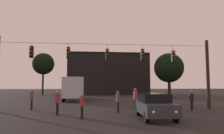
# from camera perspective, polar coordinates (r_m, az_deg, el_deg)

# --- Properties ---
(ground_plane) EXTENTS (168.00, 168.00, 0.00)m
(ground_plane) POSITION_cam_1_polar(r_m,az_deg,el_deg) (30.09, -3.15, -8.84)
(ground_plane) COLOR black
(ground_plane) RESTS_ON ground
(overhead_signal_span) EXTENTS (17.80, 0.44, 5.97)m
(overhead_signal_span) POSITION_cam_1_polar(r_m,az_deg,el_deg) (17.28, -1.39, 0.16)
(overhead_signal_span) COLOR black
(overhead_signal_span) RESTS_ON ground
(city_bus) EXTENTS (3.07, 11.11, 3.00)m
(city_bus) POSITION_cam_1_polar(r_m,az_deg,el_deg) (29.89, -10.37, -5.22)
(city_bus) COLOR #B7BCC6
(city_bus) RESTS_ON ground
(car_near_right) EXTENTS (2.04, 4.42, 1.52)m
(car_near_right) POSITION_cam_1_polar(r_m,az_deg,el_deg) (13.20, 11.52, -10.25)
(car_near_right) COLOR #2D2D33
(car_near_right) RESTS_ON ground
(pedestrian_crossing_left) EXTENTS (0.29, 0.39, 1.69)m
(pedestrian_crossing_left) POSITION_cam_1_polar(r_m,az_deg,el_deg) (18.43, -21.11, -8.00)
(pedestrian_crossing_left) COLOR black
(pedestrian_crossing_left) RESTS_ON ground
(pedestrian_crossing_center) EXTENTS (0.31, 0.40, 1.77)m
(pedestrian_crossing_center) POSITION_cam_1_polar(r_m,az_deg,el_deg) (17.31, 6.39, -8.34)
(pedestrian_crossing_center) COLOR black
(pedestrian_crossing_center) RESTS_ON ground
(pedestrian_crossing_right) EXTENTS (0.25, 0.36, 1.57)m
(pedestrian_crossing_right) POSITION_cam_1_polar(r_m,az_deg,el_deg) (15.82, 1.63, -9.14)
(pedestrian_crossing_right) COLOR black
(pedestrian_crossing_right) RESTS_ON ground
(pedestrian_near_bus) EXTENTS (0.25, 0.37, 1.58)m
(pedestrian_near_bus) POSITION_cam_1_polar(r_m,az_deg,el_deg) (18.24, 20.98, -8.25)
(pedestrian_near_bus) COLOR black
(pedestrian_near_bus) RESTS_ON ground
(pedestrian_trailing) EXTENTS (0.27, 0.38, 1.66)m
(pedestrian_trailing) POSITION_cam_1_polar(r_m,az_deg,el_deg) (14.80, -14.70, -9.06)
(pedestrian_trailing) COLOR black
(pedestrian_trailing) RESTS_ON ground
(pedestrian_far_side) EXTENTS (0.29, 0.39, 1.53)m
(pedestrian_far_side) POSITION_cam_1_polar(r_m,az_deg,el_deg) (12.97, -8.20, -10.13)
(pedestrian_far_side) COLOR black
(pedestrian_far_side) RESTS_ON ground
(corner_building) EXTENTS (17.53, 10.44, 9.04)m
(corner_building) POSITION_cam_1_polar(r_m,az_deg,el_deg) (48.79, -1.27, -2.06)
(corner_building) COLOR black
(corner_building) RESTS_ON ground
(tree_left_silhouette) EXTENTS (4.33, 4.33, 8.48)m
(tree_left_silhouette) POSITION_cam_1_polar(r_m,az_deg,el_deg) (44.13, -18.29, 0.80)
(tree_left_silhouette) COLOR #2D2116
(tree_left_silhouette) RESTS_ON ground
(tree_behind_building) EXTENTS (5.25, 5.25, 7.73)m
(tree_behind_building) POSITION_cam_1_polar(r_m,az_deg,el_deg) (38.49, 15.30, -0.25)
(tree_behind_building) COLOR black
(tree_behind_building) RESTS_ON ground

